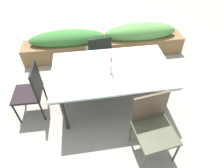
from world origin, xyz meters
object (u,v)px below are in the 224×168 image
object	(u,v)px
dining_table	(112,72)
chair_end_left	(31,90)
chair_near_right	(153,124)
planter_box	(106,42)
chair_far_side	(99,51)
flower_vase	(111,66)

from	to	relation	value
dining_table	chair_end_left	xyz separation A→B (m)	(-1.25, -0.00, -0.20)
chair_near_right	planter_box	distance (m)	2.43
chair_end_left	planter_box	distance (m)	2.03
chair_far_side	planter_box	bearing A→B (deg)	64.42
dining_table	chair_far_side	bearing A→B (deg)	97.47
dining_table	flower_vase	size ratio (longest dim) A/B	5.92
chair_far_side	planter_box	size ratio (longest dim) A/B	0.24
dining_table	flower_vase	world-z (taller)	flower_vase
chair_end_left	planter_box	world-z (taller)	chair_end_left
chair_near_right	planter_box	world-z (taller)	chair_near_right
dining_table	planter_box	world-z (taller)	dining_table
chair_near_right	flower_vase	xyz separation A→B (m)	(-0.42, 0.79, 0.39)
chair_far_side	flower_vase	world-z (taller)	flower_vase
dining_table	chair_far_side	xyz separation A→B (m)	(-0.12, 0.90, -0.21)
dining_table	chair_end_left	distance (m)	1.26
chair_end_left	flower_vase	xyz separation A→B (m)	(1.22, -0.10, 0.40)
planter_box	chair_near_right	bearing A→B (deg)	-82.83
flower_vase	planter_box	bearing A→B (deg)	85.75
chair_end_left	chair_far_side	distance (m)	1.45
dining_table	chair_near_right	xyz separation A→B (m)	(0.39, -0.89, -0.20)
dining_table	chair_end_left	size ratio (longest dim) A/B	1.95
dining_table	chair_near_right	size ratio (longest dim) A/B	1.97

